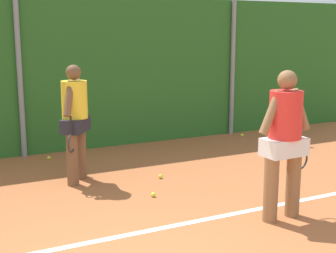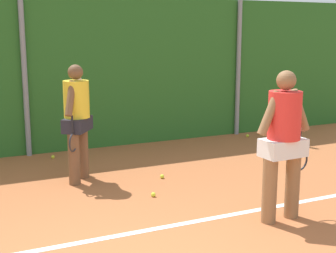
{
  "view_description": "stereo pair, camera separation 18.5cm",
  "coord_description": "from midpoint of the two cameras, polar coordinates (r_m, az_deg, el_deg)",
  "views": [
    {
      "loc": [
        -1.43,
        -3.6,
        2.3
      ],
      "look_at": [
        1.41,
        2.14,
        1.03
      ],
      "focal_mm": 50.89,
      "sensor_mm": 36.0,
      "label": 1
    },
    {
      "loc": [
        -1.26,
        -3.68,
        2.3
      ],
      "look_at": [
        1.41,
        2.14,
        1.03
      ],
      "focal_mm": 50.89,
      "sensor_mm": 36.0,
      "label": 2
    }
  ],
  "objects": [
    {
      "name": "hedge_fence_backdrop",
      "position": [
        9.32,
        -18.05,
        5.74
      ],
      "size": [
        16.08,
        0.25,
        2.99
      ],
      "primitive_type": "cube",
      "color": "#286023",
      "rests_on": "ground_plane"
    },
    {
      "name": "tennis_ball_7",
      "position": [
        6.83,
        -2.56,
        -8.17
      ],
      "size": [
        0.07,
        0.07,
        0.07
      ],
      "primitive_type": "sphere",
      "color": "#CCDB33",
      "rests_on": "ground_plane"
    },
    {
      "name": "tennis_ball_3",
      "position": [
        10.77,
        8.37,
        -1.04
      ],
      "size": [
        0.07,
        0.07,
        0.07
      ],
      "primitive_type": "sphere",
      "color": "#CCDB33",
      "rests_on": "ground_plane"
    },
    {
      "name": "player_midcourt",
      "position": [
        7.42,
        -11.77,
        1.07
      ],
      "size": [
        0.57,
        0.72,
        1.82
      ],
      "rotation": [
        0.0,
        0.0,
        4.08
      ],
      "color": "brown",
      "rests_on": "ground_plane"
    },
    {
      "name": "tennis_ball_5",
      "position": [
        9.05,
        -14.65,
        -3.65
      ],
      "size": [
        0.07,
        0.07,
        0.07
      ],
      "primitive_type": "sphere",
      "color": "#CCDB33",
      "rests_on": "ground_plane"
    },
    {
      "name": "ground_plane",
      "position": [
        5.9,
        -11.3,
        -11.94
      ],
      "size": [
        24.73,
        24.73,
        0.0
      ],
      "primitive_type": "plane",
      "color": "#A85B33"
    },
    {
      "name": "court_baseline_paint",
      "position": [
        5.53,
        -10.14,
        -13.48
      ],
      "size": [
        11.75,
        0.1,
        0.01
      ],
      "primitive_type": "cube",
      "color": "white",
      "rests_on": "ground_plane"
    },
    {
      "name": "fence_post_right",
      "position": [
        10.84,
        7.27,
        7.66
      ],
      "size": [
        0.1,
        0.1,
        3.28
      ],
      "primitive_type": "cylinder",
      "color": "gray",
      "rests_on": "ground_plane"
    },
    {
      "name": "player_foreground_near",
      "position": [
        5.95,
        12.94,
        -1.27
      ],
      "size": [
        0.84,
        0.4,
        1.86
      ],
      "rotation": [
        0.0,
        0.0,
        0.04
      ],
      "color": "#8C603D",
      "rests_on": "ground_plane"
    },
    {
      "name": "tennis_ball_1",
      "position": [
        9.29,
        14.03,
        -3.24
      ],
      "size": [
        0.07,
        0.07,
        0.07
      ],
      "primitive_type": "sphere",
      "color": "#CCDB33",
      "rests_on": "ground_plane"
    },
    {
      "name": "tennis_ball_4",
      "position": [
        7.65,
        -1.6,
        -6.01
      ],
      "size": [
        0.07,
        0.07,
        0.07
      ],
      "primitive_type": "sphere",
      "color": "#CCDB33",
      "rests_on": "ground_plane"
    },
    {
      "name": "fence_post_center",
      "position": [
        9.14,
        -17.94,
        6.55
      ],
      "size": [
        0.1,
        0.1,
        3.28
      ],
      "primitive_type": "cylinder",
      "color": "gray",
      "rests_on": "ground_plane"
    }
  ]
}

